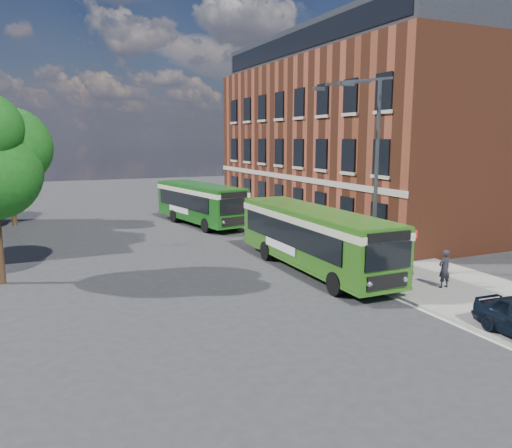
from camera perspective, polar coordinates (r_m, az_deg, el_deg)
name	(u,v)px	position (r m, az deg, el deg)	size (l,w,h in m)	color
ground	(254,278)	(23.27, -0.23, -6.17)	(120.00, 120.00, 0.00)	#2B2B2E
pavement	(301,234)	(33.28, 5.17, -1.20)	(6.00, 48.00, 0.15)	gray
kerb_line	(259,239)	(31.93, 0.39, -1.76)	(0.12, 48.00, 0.01)	beige
brick_office	(356,131)	(39.82, 11.38, 10.42)	(12.10, 26.00, 14.20)	brown
street_lamp	(370,174)	(23.17, 12.87, 5.56)	(2.96, 2.38, 9.00)	#3C3E41
bus_stop_sign	(413,254)	(22.44, 17.50, -3.26)	(0.35, 0.08, 2.52)	#3C3E41
bus_front	(313,234)	(24.31, 6.55, -1.10)	(2.70, 11.50, 3.02)	#295F16
bus_rear	(200,200)	(37.29, -6.41, 2.69)	(4.16, 10.11, 3.02)	#135012
pedestrian_a	(444,269)	(22.53, 20.73, -4.80)	(0.60, 0.39, 1.64)	black
pedestrian_b	(407,257)	(24.13, 16.83, -3.62)	(0.81, 0.63, 1.66)	black
tree_right	(10,159)	(40.71, -26.28, 6.68)	(4.28, 4.07, 7.22)	#342313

